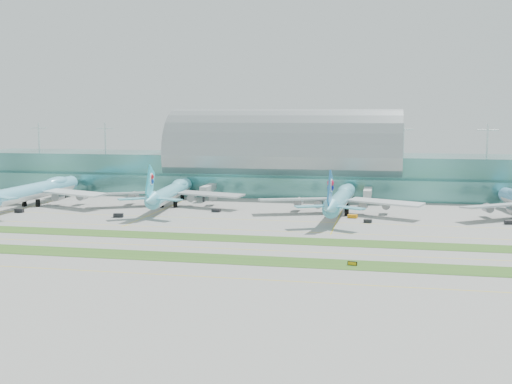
% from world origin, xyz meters
% --- Properties ---
extents(ground, '(700.00, 700.00, 0.00)m').
position_xyz_m(ground, '(0.00, 0.00, 0.00)').
color(ground, gray).
rests_on(ground, ground).
extents(terminal, '(340.00, 69.10, 36.00)m').
position_xyz_m(terminal, '(0.01, 128.79, 14.23)').
color(terminal, '#3D7A75').
rests_on(terminal, ground).
extents(grass_strip_near, '(420.00, 12.00, 0.08)m').
position_xyz_m(grass_strip_near, '(0.00, -28.00, 0.04)').
color(grass_strip_near, '#2D591E').
rests_on(grass_strip_near, ground).
extents(grass_strip_far, '(420.00, 12.00, 0.08)m').
position_xyz_m(grass_strip_far, '(0.00, 2.00, 0.04)').
color(grass_strip_far, '#2D591E').
rests_on(grass_strip_far, ground).
extents(taxiline_a, '(420.00, 0.35, 0.01)m').
position_xyz_m(taxiline_a, '(0.00, -48.00, 0.01)').
color(taxiline_a, yellow).
rests_on(taxiline_a, ground).
extents(taxiline_b, '(420.00, 0.35, 0.01)m').
position_xyz_m(taxiline_b, '(0.00, -14.00, 0.01)').
color(taxiline_b, yellow).
rests_on(taxiline_b, ground).
extents(taxiline_c, '(420.00, 0.35, 0.01)m').
position_xyz_m(taxiline_c, '(0.00, 18.00, 0.01)').
color(taxiline_c, yellow).
rests_on(taxiline_c, ground).
extents(taxiline_d, '(420.00, 0.35, 0.01)m').
position_xyz_m(taxiline_d, '(0.00, 40.00, 0.01)').
color(taxiline_d, yellow).
rests_on(taxiline_d, ground).
extents(airliner_a, '(72.95, 82.66, 22.78)m').
position_xyz_m(airliner_a, '(-101.80, 60.41, 7.03)').
color(airliner_a, '#65BEDE').
rests_on(airliner_a, ground).
extents(airliner_b, '(67.59, 77.10, 21.21)m').
position_xyz_m(airliner_b, '(-41.59, 69.34, 6.54)').
color(airliner_b, '#66C9E1').
rests_on(airliner_b, ground).
extents(airliner_c, '(67.32, 76.43, 21.04)m').
position_xyz_m(airliner_c, '(33.94, 61.71, 6.49)').
color(airliner_c, '#63C2DA').
rests_on(airliner_c, ground).
extents(gse_b, '(3.65, 1.95, 1.57)m').
position_xyz_m(gse_b, '(-97.00, 38.47, 0.78)').
color(gse_b, black).
rests_on(gse_b, ground).
extents(gse_c, '(4.10, 2.58, 1.60)m').
position_xyz_m(gse_c, '(-51.65, 35.19, 0.80)').
color(gse_c, black).
rests_on(gse_c, ground).
extents(gse_d, '(3.76, 2.20, 1.32)m').
position_xyz_m(gse_d, '(-17.31, 56.44, 0.66)').
color(gse_d, black).
rests_on(gse_d, ground).
extents(gse_e, '(4.04, 2.66, 1.35)m').
position_xyz_m(gse_e, '(39.42, 52.08, 0.67)').
color(gse_e, orange).
rests_on(gse_e, ground).
extents(gse_f, '(3.19, 2.15, 1.29)m').
position_xyz_m(gse_f, '(45.60, 42.14, 0.65)').
color(gse_f, black).
rests_on(gse_f, ground).
extents(gse_g, '(3.22, 2.29, 1.43)m').
position_xyz_m(gse_g, '(96.92, 48.94, 0.72)').
color(gse_g, black).
rests_on(gse_g, ground).
extents(taxiway_sign_east, '(2.66, 0.90, 1.13)m').
position_xyz_m(taxiway_sign_east, '(43.55, -28.38, 0.56)').
color(taxiway_sign_east, black).
rests_on(taxiway_sign_east, ground).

